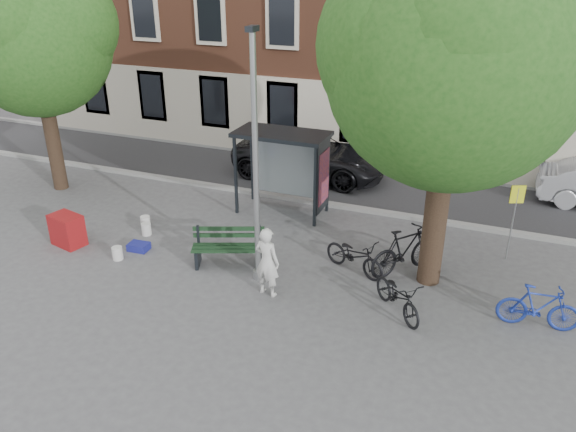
% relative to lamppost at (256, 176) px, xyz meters
% --- Properties ---
extents(ground, '(90.00, 90.00, 0.00)m').
position_rel_lamppost_xyz_m(ground, '(0.00, 0.00, -2.78)').
color(ground, '#4C4C4F').
rests_on(ground, ground).
extents(road, '(40.00, 4.00, 0.01)m').
position_rel_lamppost_xyz_m(road, '(0.00, 7.00, -2.78)').
color(road, '#28282B').
rests_on(road, ground).
extents(curb_near, '(40.00, 0.25, 0.12)m').
position_rel_lamppost_xyz_m(curb_near, '(0.00, 5.00, -2.72)').
color(curb_near, gray).
rests_on(curb_near, ground).
extents(curb_far, '(40.00, 0.25, 0.12)m').
position_rel_lamppost_xyz_m(curb_far, '(0.00, 9.00, -2.72)').
color(curb_far, gray).
rests_on(curb_far, ground).
extents(lamppost, '(0.28, 0.35, 6.11)m').
position_rel_lamppost_xyz_m(lamppost, '(0.00, 0.00, 0.00)').
color(lamppost, '#9EA0A3').
rests_on(lamppost, ground).
extents(tree_right, '(5.76, 5.60, 8.20)m').
position_rel_lamppost_xyz_m(tree_right, '(4.01, 1.38, 2.83)').
color(tree_right, black).
rests_on(tree_right, ground).
extents(tree_left, '(5.18, 4.86, 7.40)m').
position_rel_lamppost_xyz_m(tree_left, '(-8.99, 2.88, 2.43)').
color(tree_left, black).
rests_on(tree_left, ground).
extents(bus_shelter, '(2.85, 1.45, 2.62)m').
position_rel_lamppost_xyz_m(bus_shelter, '(-0.61, 4.11, -0.87)').
color(bus_shelter, '#1E2328').
rests_on(bus_shelter, ground).
extents(painter, '(0.70, 0.52, 1.76)m').
position_rel_lamppost_xyz_m(painter, '(0.49, -0.55, -1.91)').
color(painter, silver).
rests_on(painter, ground).
extents(bench, '(1.97, 1.25, 0.97)m').
position_rel_lamppost_xyz_m(bench, '(-1.04, 0.40, -2.34)').
color(bench, '#1E2328').
rests_on(bench, ground).
extents(bike_a, '(1.92, 1.30, 0.95)m').
position_rel_lamppost_xyz_m(bike_a, '(2.15, 1.23, -2.31)').
color(bike_a, black).
rests_on(bike_a, ground).
extents(bike_b, '(1.77, 0.66, 1.04)m').
position_rel_lamppost_xyz_m(bike_b, '(6.50, 0.39, -2.26)').
color(bike_b, navy).
rests_on(bike_b, ground).
extents(bike_c, '(1.67, 1.72, 0.93)m').
position_rel_lamppost_xyz_m(bike_c, '(3.56, -0.21, -2.32)').
color(bike_c, black).
rests_on(bike_c, ground).
extents(bike_d, '(1.78, 2.01, 1.26)m').
position_rel_lamppost_xyz_m(bike_d, '(3.32, 1.68, -2.15)').
color(bike_d, black).
rests_on(bike_d, ground).
extents(car_dark, '(5.66, 2.71, 1.56)m').
position_rel_lamppost_xyz_m(car_dark, '(-1.26, 7.38, -2.01)').
color(car_dark, black).
rests_on(car_dark, ground).
extents(red_stand, '(1.01, 0.79, 0.90)m').
position_rel_lamppost_xyz_m(red_stand, '(-5.74, -0.30, -2.33)').
color(red_stand, maroon).
rests_on(red_stand, ground).
extents(blue_crate, '(0.58, 0.44, 0.20)m').
position_rel_lamppost_xyz_m(blue_crate, '(-3.72, 0.15, -2.68)').
color(blue_crate, navy).
rests_on(blue_crate, ground).
extents(bucket_a, '(0.35, 0.35, 0.36)m').
position_rel_lamppost_xyz_m(bucket_a, '(-4.07, 1.03, -2.60)').
color(bucket_a, silver).
rests_on(bucket_a, ground).
extents(bucket_b, '(0.36, 0.36, 0.36)m').
position_rel_lamppost_xyz_m(bucket_b, '(-3.93, -0.50, -2.60)').
color(bucket_b, silver).
rests_on(bucket_b, ground).
extents(bucket_c, '(0.35, 0.35, 0.36)m').
position_rel_lamppost_xyz_m(bucket_c, '(-4.38, 1.43, -2.60)').
color(bucket_c, white).
rests_on(bucket_c, ground).
extents(notice_sign, '(0.35, 0.18, 2.14)m').
position_rel_lamppost_xyz_m(notice_sign, '(5.77, 3.38, -1.19)').
color(notice_sign, '#9EA0A3').
rests_on(notice_sign, ground).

